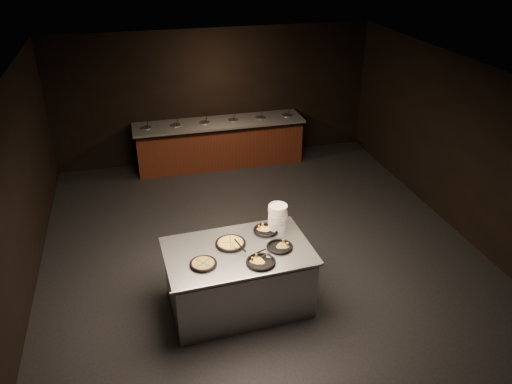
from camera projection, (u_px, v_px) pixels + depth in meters
room at (262, 173)px, 7.55m from camera, size 7.02×8.02×2.92m
salad_bar at (220, 146)px, 11.06m from camera, size 3.70×0.83×1.18m
serving_counter at (239, 279)px, 6.88m from camera, size 2.01×1.33×0.94m
plate_stack at (278, 217)px, 7.03m from camera, size 0.27×0.27×0.37m
pan_veggie_whole at (203, 264)px, 6.35m from camera, size 0.35×0.35×0.04m
pan_cheese_whole at (231, 243)px, 6.76m from camera, size 0.42×0.42×0.04m
pan_cheese_slices_a at (266, 230)px, 7.05m from camera, size 0.36×0.36×0.04m
pan_cheese_slices_b at (261, 262)px, 6.38m from camera, size 0.39×0.39×0.04m
pan_veggie_slices at (280, 246)px, 6.69m from camera, size 0.36×0.36×0.04m
server_left at (237, 246)px, 6.58m from camera, size 0.27×0.28×0.17m
server_right at (262, 253)px, 6.46m from camera, size 0.30×0.12×0.14m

